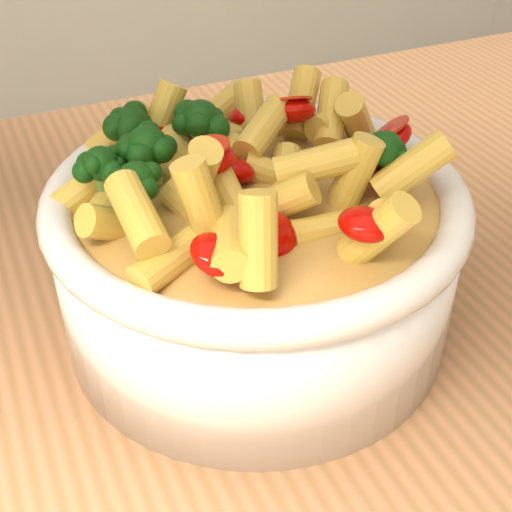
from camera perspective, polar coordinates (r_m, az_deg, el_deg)
name	(u,v)px	position (r m, az deg, el deg)	size (l,w,h in m)	color
table	(210,444)	(0.55, -3.73, -14.81)	(1.20, 0.80, 0.90)	#B2754C
serving_bowl	(256,254)	(0.45, 0.00, 0.14)	(0.26, 0.26, 0.11)	white
pasta_salad	(256,159)	(0.42, 0.00, 7.77)	(0.20, 0.20, 0.05)	gold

